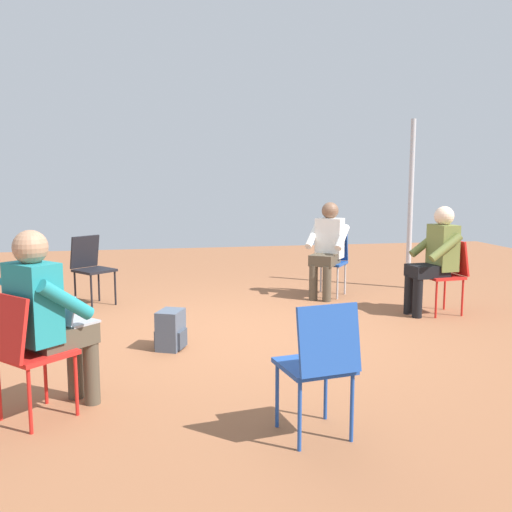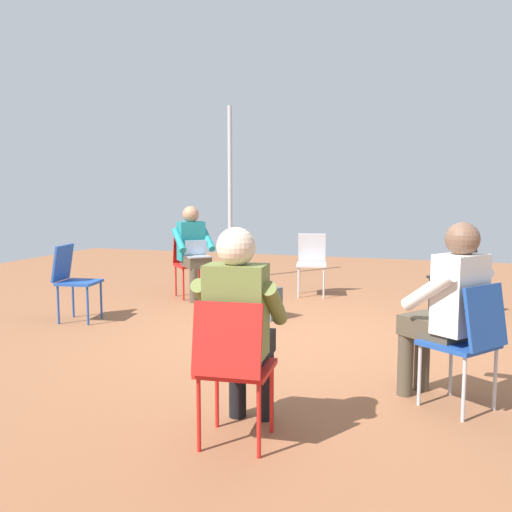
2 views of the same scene
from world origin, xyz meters
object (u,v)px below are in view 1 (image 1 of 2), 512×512
(chair_north, at_px, (320,360))
(person_with_laptop, at_px, (47,312))
(chair_northeast, at_px, (25,347))
(person_in_olive, at_px, (435,254))
(chair_southwest, at_px, (331,258))
(chair_southeast, at_px, (91,265))
(backpack_near_laptop_user, at_px, (171,332))
(chair_west, at_px, (447,271))
(person_in_white, at_px, (327,245))

(chair_north, xyz_separation_m, person_with_laptop, (1.64, -0.71, 0.20))
(chair_northeast, relative_size, chair_north, 1.00)
(person_with_laptop, relative_size, person_in_olive, 1.00)
(chair_southwest, bearing_deg, chair_southeast, 36.58)
(person_with_laptop, xyz_separation_m, backpack_near_laptop_user, (-0.84, -1.30, -0.53))
(chair_northeast, relative_size, chair_west, 1.00)
(person_with_laptop, height_order, person_in_olive, same)
(person_in_white, bearing_deg, chair_southeast, 34.01)
(person_with_laptop, bearing_deg, chair_southwest, 94.17)
(chair_southeast, distance_m, person_in_white, 2.99)
(chair_north, bearing_deg, chair_southwest, 61.50)
(person_in_white, bearing_deg, person_with_laptop, 83.64)
(chair_west, bearing_deg, chair_southeast, 67.76)
(chair_northeast, distance_m, chair_southeast, 3.45)
(chair_northeast, distance_m, person_in_white, 4.54)
(chair_west, bearing_deg, chair_northeast, 112.70)
(chair_southwest, relative_size, person_in_white, 0.69)
(person_in_olive, bearing_deg, chair_west, -90.00)
(chair_southwest, relative_size, chair_north, 1.00)
(chair_northeast, relative_size, person_in_white, 0.69)
(chair_west, xyz_separation_m, chair_southeast, (4.06, -1.24, 0.00))
(chair_west, height_order, person_in_olive, person_in_olive)
(chair_west, xyz_separation_m, person_with_laptop, (4.03, 2.09, 0.20))
(chair_northeast, distance_m, backpack_near_laptop_user, 1.75)
(chair_northeast, xyz_separation_m, chair_north, (-1.76, 0.59, 0.00))
(backpack_near_laptop_user, bearing_deg, person_in_olive, -165.63)
(person_in_white, bearing_deg, chair_west, 169.93)
(chair_northeast, xyz_separation_m, person_with_laptop, (-0.12, -0.12, 0.20))
(chair_northeast, xyz_separation_m, person_in_olive, (-3.98, -2.19, 0.20))
(chair_northeast, bearing_deg, backpack_near_laptop_user, 102.17)
(chair_northeast, height_order, chair_north, same)
(chair_north, relative_size, person_with_laptop, 0.69)
(chair_northeast, distance_m, person_in_olive, 4.55)
(chair_north, relative_size, backpack_near_laptop_user, 2.36)
(chair_southwest, distance_m, chair_southeast, 3.08)
(chair_west, distance_m, chair_southeast, 4.25)
(chair_north, height_order, person_in_white, person_in_white)
(chair_northeast, xyz_separation_m, chair_west, (-4.15, -2.20, 0.00))
(person_in_white, relative_size, backpack_near_laptop_user, 3.44)
(chair_north, bearing_deg, chair_southeast, 103.23)
(chair_southwest, xyz_separation_m, backpack_near_laptop_user, (2.21, 2.05, -0.34))
(person_with_laptop, bearing_deg, chair_northeast, -90.00)
(person_with_laptop, distance_m, person_in_white, 4.36)
(chair_southwest, xyz_separation_m, person_in_white, (0.10, 0.13, 0.20))
(chair_north, xyz_separation_m, person_in_olive, (-2.22, -2.78, 0.20))
(chair_southwest, bearing_deg, person_in_white, 90.00)
(chair_southwest, xyz_separation_m, chair_southeast, (3.08, 0.02, 0.00))
(chair_southeast, xyz_separation_m, person_with_laptop, (-0.03, 3.33, 0.20))
(chair_southeast, distance_m, person_in_olive, 4.10)
(chair_southwest, bearing_deg, person_in_olive, 158.69)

